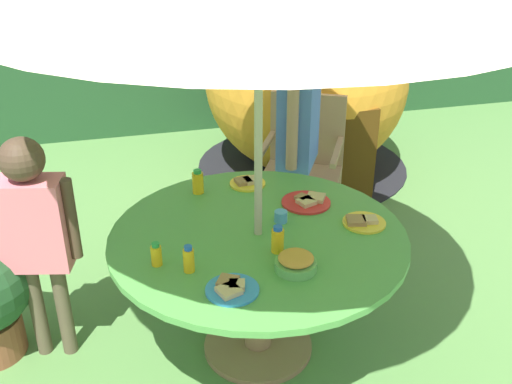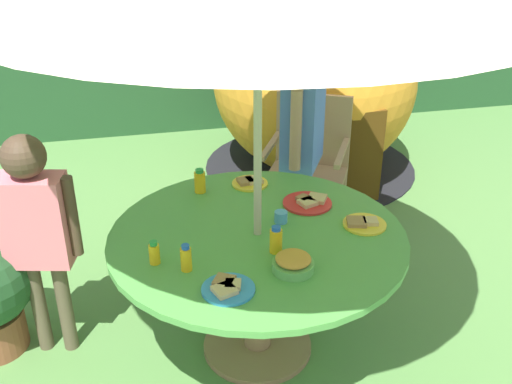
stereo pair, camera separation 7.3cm
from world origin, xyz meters
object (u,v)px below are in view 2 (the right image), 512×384
Objects in this scene: plate_near_right at (308,202)px; dome_tent at (313,80)px; juice_bottle_center_front at (276,240)px; juice_bottle_far_left at (154,253)px; juice_bottle_mid_left at (200,181)px; wooden_chair at (308,160)px; garden_table at (258,259)px; child_in_blue_shirt at (303,123)px; snack_bowl at (293,263)px; cup_near at (281,217)px; plate_center_back at (364,223)px; juice_bottle_far_right at (186,258)px; plate_mid_right at (228,288)px; child_in_pink_shirt at (36,221)px; plate_near_left at (250,182)px.

dome_tent is at bearing 71.64° from plate_near_right.
plate_near_right is 0.48m from juice_bottle_center_front.
juice_bottle_mid_left is (0.28, 0.63, 0.01)m from juice_bottle_far_left.
juice_bottle_far_left is at bearing -155.28° from plate_near_right.
garden_table is at bearing -90.00° from wooden_chair.
snack_bowl is (-0.40, -1.18, -0.16)m from child_in_blue_shirt.
garden_table is at bearing -148.98° from cup_near.
juice_bottle_center_front is (-0.47, -0.13, 0.05)m from plate_center_back.
snack_bowl reaches higher than plate_center_back.
juice_bottle_mid_left reaches higher than juice_bottle_far_right.
juice_bottle_far_right is 1.93× the size of cup_near.
juice_bottle_center_front is (0.53, -0.03, 0.01)m from juice_bottle_far_left.
child_in_blue_shirt is at bearing 76.11° from plate_near_right.
cup_near is at bearing 82.13° from snack_bowl.
wooden_chair reaches higher than juice_bottle_center_front.
plate_center_back is 0.39m from cup_near.
garden_table is 0.75× the size of dome_tent.
cup_near is at bearing 31.02° from garden_table.
juice_bottle_center_front reaches higher than juice_bottle_far_right.
wooden_chair is 4.28× the size of plate_mid_right.
child_in_pink_shirt is at bearing -162.57° from juice_bottle_mid_left.
plate_mid_right is at bearing -91.05° from juice_bottle_mid_left.
child_in_pink_shirt is 6.02× the size of plate_near_left.
juice_bottle_far_right is 0.94× the size of juice_bottle_mid_left.
wooden_chair is at bearing 54.56° from juice_bottle_far_right.
child_in_pink_shirt is 4.67× the size of plate_near_right.
plate_near_left is 0.28m from juice_bottle_mid_left.
dome_tent is 2.20m from plate_center_back.
child_in_blue_shirt is 0.91m from plate_center_back.
garden_table is 0.46m from juice_bottle_far_right.
dome_tent reaches higher than child_in_blue_shirt.
juice_bottle_mid_left is (-0.28, -0.03, 0.05)m from plate_near_left.
dome_tent reaches higher than wooden_chair.
plate_center_back is 0.49m from juice_bottle_center_front.
plate_mid_right is 3.41× the size of cup_near.
plate_center_back is 3.26× the size of cup_near.
cup_near is at bearing -86.06° from wooden_chair.
child_in_pink_shirt is 0.84m from juice_bottle_mid_left.
child_in_blue_shirt is 6.37× the size of plate_mid_right.
juice_bottle_mid_left is (-0.81, -0.65, 0.23)m from wooden_chair.
plate_near_left is 3.07× the size of cup_near.
cup_near is (-0.48, -1.05, 0.20)m from wooden_chair.
juice_bottle_center_front is 0.70m from juice_bottle_mid_left.
plate_mid_right is (0.78, -0.64, -0.05)m from child_in_pink_shirt.
snack_bowl is (-0.87, -2.44, -0.04)m from dome_tent.
child_in_blue_shirt reaches higher than plate_near_right.
juice_bottle_far_right reaches higher than juice_bottle_far_left.
snack_bowl is 0.16m from juice_bottle_center_front.
plate_near_right is 1.92× the size of juice_bottle_mid_left.
juice_bottle_far_left is 0.82× the size of juice_bottle_mid_left.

